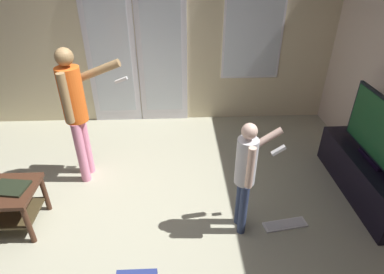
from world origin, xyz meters
TOP-DOWN VIEW (x-y plane):
  - ground_plane at (0.00, 0.00)m, footprint 5.99×4.89m
  - wall_back_with_doors at (0.07, 2.41)m, footprint 5.99×0.09m
  - tv_stand at (2.68, 0.47)m, footprint 0.40×1.49m
  - flat_screen_tv at (2.68, 0.48)m, footprint 0.08×1.12m
  - person_adult at (-0.45, 0.93)m, footprint 0.70×0.42m
  - person_child at (1.23, 0.03)m, footprint 0.49×0.34m
  - loose_keyboard at (1.68, 0.02)m, footprint 0.45×0.20m
  - laptop_closed at (-0.94, 0.16)m, footprint 0.34×0.27m

SIDE VIEW (x-z plane):
  - ground_plane at x=0.00m, z-range -0.02..0.00m
  - loose_keyboard at x=1.68m, z-range 0.00..0.02m
  - tv_stand at x=2.68m, z-range 0.00..0.44m
  - laptop_closed at x=-0.94m, z-range 0.46..0.49m
  - person_child at x=1.23m, z-range 0.12..1.29m
  - flat_screen_tv at x=2.68m, z-range 0.45..1.13m
  - person_adult at x=-0.45m, z-range 0.16..1.72m
  - wall_back_with_doors at x=0.07m, z-range -0.03..2.66m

